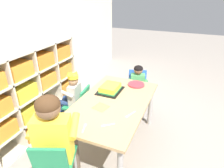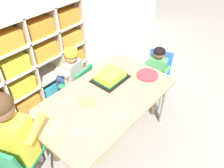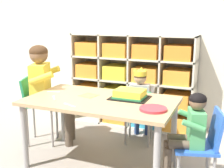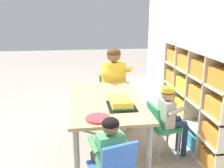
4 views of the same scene
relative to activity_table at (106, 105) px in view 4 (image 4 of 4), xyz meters
The scene contains 14 objects.
ground 0.56m from the activity_table, ahead, with size 16.00×16.00×0.00m, color gray.
storage_cubby_shelf 1.13m from the activity_table, 93.44° to the left, with size 1.55×0.39×1.15m.
activity_table is the anchor object (origin of this frame).
classroom_chair_blue 0.63m from the activity_table, 72.58° to the left, with size 0.34×0.34×0.62m.
child_with_crown 0.70m from the activity_table, 76.05° to the left, with size 0.32×0.32×0.83m.
classroom_chair_adult_side 0.87m from the activity_table, 167.95° to the left, with size 0.43×0.41×0.72m.
adult_helper_seated 0.78m from the activity_table, 163.21° to the left, with size 0.49×0.47×1.07m.
guest_at_table_side 0.81m from the activity_table, ahead, with size 0.33×0.33×0.79m.
birthday_cake_on_tray 0.29m from the activity_table, 29.22° to the left, with size 0.34×0.27×0.08m.
paper_plate_stack 0.54m from the activity_table, 13.59° to the right, with size 0.22×0.22×0.02m, color #DB333D.
paper_napkin_square 0.19m from the activity_table, 154.99° to the left, with size 0.15×0.15×0.00m, color #F4DB4C.
fork_beside_plate_stack 0.32m from the activity_table, 122.96° to the right, with size 0.14×0.07×0.00m.
fork_scattered_mid_table 0.44m from the activity_table, 164.03° to the right, with size 0.09×0.11×0.00m.
fork_near_cake_tray 0.54m from the activity_table, behind, with size 0.13×0.05×0.00m.
Camera 4 is at (2.56, -0.27, 1.56)m, focal length 40.27 mm.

